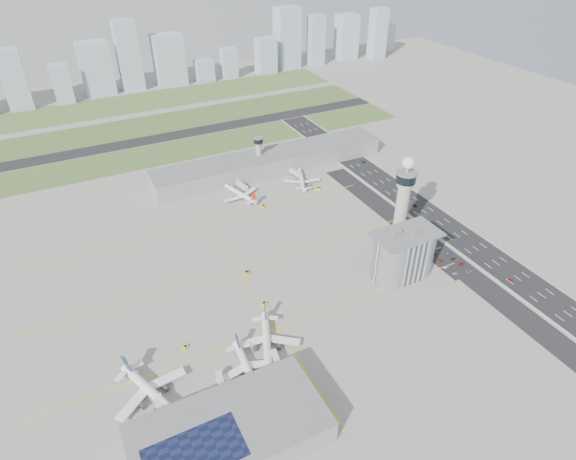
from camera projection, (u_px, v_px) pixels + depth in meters
name	position (u px, v px, depth m)	size (l,w,h in m)	color
ground	(313.00, 277.00, 305.34)	(1000.00, 1000.00, 0.00)	#99978F
grass_strip_0	(180.00, 150.00, 463.87)	(480.00, 50.00, 0.08)	#4D642F
grass_strip_1	(160.00, 124.00, 519.23)	(480.00, 60.00, 0.08)	#45602D
grass_strip_2	(143.00, 102.00, 578.28)	(480.00, 70.00, 0.08)	#4B6530
runway	(170.00, 136.00, 491.17)	(480.00, 22.00, 0.10)	black
highway	(451.00, 231.00, 348.54)	(28.00, 500.00, 0.10)	black
barrier_left	(436.00, 235.00, 342.97)	(0.60, 500.00, 1.20)	#9E9E99
barrier_right	(466.00, 225.00, 353.49)	(0.60, 500.00, 1.20)	#9E9E99
landside_road	(434.00, 247.00, 331.77)	(18.00, 260.00, 0.08)	black
parking_lot	(443.00, 258.00, 322.15)	(20.00, 44.00, 0.10)	black
taxiway_line_h_0	(277.00, 329.00, 268.16)	(260.00, 0.60, 0.01)	yellow
taxiway_line_h_1	(237.00, 269.00, 312.44)	(260.00, 0.60, 0.01)	yellow
taxiway_line_h_2	(206.00, 223.00, 356.73)	(260.00, 0.60, 0.01)	yellow
taxiway_line_v	(237.00, 269.00, 312.44)	(0.60, 260.00, 0.01)	yellow
control_tower	(403.00, 198.00, 318.68)	(14.00, 14.00, 64.50)	#ADAAA5
secondary_tower	(259.00, 151.00, 416.80)	(8.60, 8.60, 31.90)	#ADAAA5
admin_building	(403.00, 254.00, 300.07)	(42.00, 24.00, 33.50)	#B2B2B7
terminal_pier	(270.00, 161.00, 425.19)	(210.00, 32.00, 15.80)	gray
near_terminal	(229.00, 433.00, 208.09)	(84.00, 42.00, 13.00)	gray
airplane_near_a	(151.00, 389.00, 227.08)	(45.46, 38.64, 12.73)	white
airplane_near_b	(248.00, 368.00, 238.59)	(39.47, 33.55, 11.05)	white
airplane_near_c	(267.00, 340.00, 253.29)	(42.86, 36.43, 12.00)	white
airplane_far_a	(240.00, 191.00, 385.98)	(38.99, 33.14, 10.92)	white
airplane_far_b	(302.00, 177.00, 406.36)	(36.62, 31.13, 10.25)	white
jet_bridge_near_0	(161.00, 423.00, 216.24)	(14.00, 3.00, 5.70)	silver
jet_bridge_near_1	(224.00, 397.00, 227.52)	(14.00, 3.00, 5.70)	silver
jet_bridge_near_2	(281.00, 374.00, 238.79)	(14.00, 3.00, 5.70)	silver
jet_bridge_far_0	(238.00, 184.00, 401.92)	(14.00, 3.00, 5.70)	silver
jet_bridge_far_1	(291.00, 171.00, 420.72)	(14.00, 3.00, 5.70)	silver
tug_0	(185.00, 347.00, 255.96)	(1.93, 2.81, 1.63)	yellow
tug_1	(266.00, 359.00, 248.95)	(2.42, 3.53, 2.05)	yellow
tug_2	(264.00, 304.00, 283.66)	(2.12, 3.08, 1.79)	gold
tug_3	(246.00, 272.00, 307.59)	(2.35, 3.42, 1.99)	orange
tug_4	(263.00, 206.00, 375.51)	(2.39, 3.48, 2.02)	#FB9F16
tug_5	(318.00, 188.00, 398.72)	(2.47, 3.60, 2.09)	gold
car_lot_0	(455.00, 273.00, 307.36)	(1.46, 3.63, 1.24)	#ADAFC2
car_lot_1	(446.00, 267.00, 312.59)	(1.23, 3.54, 1.17)	gray
car_lot_2	(441.00, 260.00, 318.86)	(1.85, 4.01, 1.11)	#B6321A
car_lot_3	(434.00, 254.00, 324.22)	(1.73, 4.26, 1.24)	black
car_lot_4	(429.00, 250.00, 327.86)	(1.54, 3.84, 1.31)	#0F2649
car_lot_5	(418.00, 244.00, 334.05)	(1.31, 3.76, 1.24)	silver
car_lot_6	(469.00, 271.00, 309.10)	(2.05, 4.45, 1.24)	gray
car_lot_7	(461.00, 264.00, 315.70)	(1.74, 4.27, 1.24)	maroon
car_lot_8	(453.00, 259.00, 320.19)	(1.41, 3.50, 1.19)	#24212C
car_lot_9	(449.00, 254.00, 324.85)	(1.19, 3.41, 1.12)	navy
car_lot_10	(439.00, 248.00, 330.30)	(1.94, 4.20, 1.17)	#B2AEC2
car_lot_11	(432.00, 241.00, 337.09)	(1.78, 4.37, 1.27)	gray
car_hw_0	(511.00, 280.00, 301.67)	(1.41, 3.50, 1.19)	#9E1707
car_hw_1	(415.00, 206.00, 376.83)	(1.35, 3.88, 1.28)	black
car_hw_2	(364.00, 162.00, 440.32)	(2.02, 4.39, 1.22)	navy
car_hw_4	(320.00, 142.00, 477.82)	(1.54, 3.83, 1.30)	#99A4AC
skyline_bldg_5	(14.00, 80.00, 539.94)	(25.49, 20.39, 66.89)	#9EADC1
skyline_bldg_6	(62.00, 84.00, 562.54)	(20.04, 16.03, 45.20)	#9EADC1
skyline_bldg_7	(96.00, 68.00, 588.32)	(35.76, 28.61, 61.22)	#9EADC1
skyline_bldg_8	(128.00, 56.00, 593.22)	(26.33, 21.06, 83.39)	#9EADC1
skyline_bldg_9	(169.00, 60.00, 618.42)	(36.96, 29.57, 62.11)	#9EADC1
skyline_bldg_10	(204.00, 71.00, 637.83)	(23.01, 18.41, 27.75)	#9EADC1
skyline_bldg_11	(229.00, 63.00, 647.60)	(20.22, 16.18, 38.97)	#9EADC1
skyline_bldg_12	(266.00, 56.00, 664.12)	(26.14, 20.92, 46.89)	#9EADC1
skyline_bldg_13	(287.00, 38.00, 678.05)	(32.26, 25.81, 81.20)	#9EADC1
skyline_bldg_14	(316.00, 40.00, 692.80)	(21.59, 17.28, 68.75)	#9EADC1
skyline_bldg_15	(346.00, 37.00, 722.89)	(30.25, 24.20, 63.40)	#9EADC1
skyline_bldg_16	(378.00, 34.00, 722.19)	(23.04, 18.43, 71.56)	#9EADC1
skyline_bldg_17	(385.00, 38.00, 764.64)	(22.64, 18.11, 41.06)	#9EADC1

